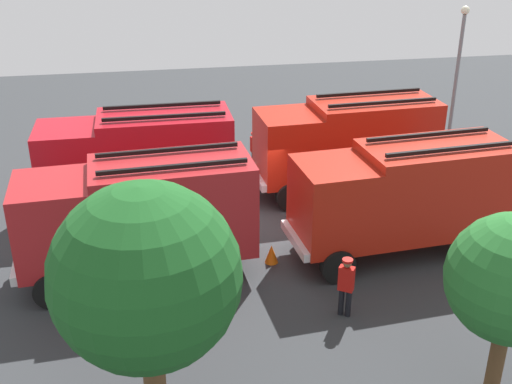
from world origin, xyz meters
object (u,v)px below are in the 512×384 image
fire_truck_0 (347,140)px  traffic_cone_0 (364,164)px  fire_truck_2 (404,193)px  tree_1 (146,277)px  fire_truck_3 (139,212)px  firefighter_0 (95,159)px  traffic_cone_1 (271,254)px  firefighter_3 (412,138)px  firefighter_2 (346,284)px  tree_0 (512,280)px  firefighter_1 (254,149)px  lamppost (457,72)px  firefighter_4 (122,294)px  fire_truck_1 (137,156)px

fire_truck_0 → traffic_cone_0: bearing=-130.4°
fire_truck_2 → tree_1: tree_1 is taller
fire_truck_3 → firefighter_0: fire_truck_3 is taller
firefighter_0 → traffic_cone_1: (-5.88, 7.67, -0.70)m
firefighter_3 → traffic_cone_0: size_ratio=3.15×
firefighter_2 → tree_0: 4.84m
fire_truck_0 → fire_truck_2: same height
tree_1 → traffic_cone_1: tree_1 is taller
fire_truck_3 → firefighter_1: size_ratio=4.37×
fire_truck_2 → fire_truck_3: size_ratio=1.01×
fire_truck_2 → firefighter_3: size_ratio=4.10×
firefighter_1 → firefighter_3: size_ratio=0.93×
fire_truck_3 → lamppost: (-13.86, -7.66, 1.79)m
traffic_cone_0 → firefighter_1: bearing=-11.5°
fire_truck_2 → traffic_cone_1: (4.31, -0.08, -1.84)m
lamppost → firefighter_4: bearing=35.0°
lamppost → traffic_cone_1: bearing=38.3°
firefighter_0 → firefighter_3: 13.90m
tree_1 → traffic_cone_0: size_ratio=10.40×
firefighter_1 → traffic_cone_0: firefighter_1 is taller
fire_truck_0 → lamppost: 6.57m
fire_truck_0 → fire_truck_1: size_ratio=1.01×
fire_truck_2 → firefighter_1: bearing=-71.1°
lamppost → tree_1: bearing=46.4°
fire_truck_3 → firefighter_3: size_ratio=4.07×
fire_truck_2 → firefighter_3: fire_truck_2 is taller
firefighter_0 → firefighter_1: firefighter_0 is taller
fire_truck_2 → traffic_cone_0: (-1.22, -7.02, -1.87)m
firefighter_3 → firefighter_1: bearing=-76.4°
traffic_cone_0 → lamppost: lamppost is taller
fire_truck_3 → firefighter_3: bearing=-151.1°
tree_0 → lamppost: 15.57m
fire_truck_2 → traffic_cone_0: bearing=-104.5°
firefighter_0 → firefighter_2: (-7.33, 10.88, 0.02)m
traffic_cone_0 → firefighter_0: bearing=-3.7°
firefighter_3 → lamppost: lamppost is taller
lamppost → firefighter_2: bearing=52.7°
fire_truck_1 → traffic_cone_0: fire_truck_1 is taller
fire_truck_1 → firefighter_0: bearing=-58.3°
fire_truck_1 → fire_truck_2: bearing=149.5°
firefighter_4 → lamppost: 17.88m
firefighter_3 → tree_1: size_ratio=0.30×
firefighter_1 → tree_0: size_ratio=0.36×
fire_truck_2 → traffic_cone_0: fire_truck_2 is taller
fire_truck_0 → lamppost: (-5.71, -2.72, 1.79)m
firefighter_2 → traffic_cone_0: bearing=12.5°
firefighter_1 → firefighter_4: (5.52, 10.30, -0.04)m
tree_1 → fire_truck_2: bearing=-141.5°
firefighter_3 → traffic_cone_0: 2.70m
fire_truck_0 → firefighter_3: bearing=-148.8°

